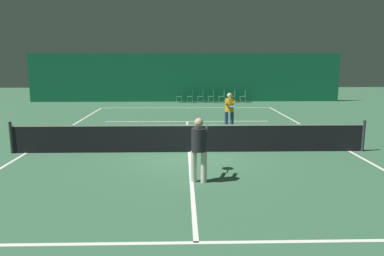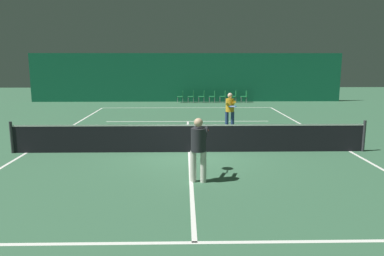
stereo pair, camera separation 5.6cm
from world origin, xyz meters
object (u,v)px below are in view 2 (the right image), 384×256
courtside_chair_1 (192,96)px  courtside_chair_4 (224,96)px  player_near (199,145)px  courtside_chair_0 (181,96)px  courtside_chair_2 (202,96)px  courtside_chair_3 (213,96)px  tennis_net (189,137)px  player_far (230,108)px  courtside_chair_5 (234,96)px  courtside_chair_6 (245,96)px

courtside_chair_1 → courtside_chair_4: size_ratio=1.00×
player_near → courtside_chair_0: (-0.59, 18.13, -0.48)m
courtside_chair_1 → courtside_chair_2: (0.78, 0.00, 0.00)m
courtside_chair_0 → courtside_chair_3: (2.34, 0.00, 0.00)m
tennis_net → courtside_chair_3: bearing=82.6°
tennis_net → courtside_chair_1: 15.02m
player_far → courtside_chair_1: player_far is taller
player_near → courtside_chair_0: bearing=11.0°
courtside_chair_2 → courtside_chair_4: bearing=90.0°
courtside_chair_1 → courtside_chair_3: size_ratio=1.00×
player_far → courtside_chair_5: 11.00m
player_far → courtside_chair_1: size_ratio=1.95×
courtside_chair_0 → courtside_chair_4: (3.12, 0.00, 0.00)m
player_far → courtside_chair_3: 10.88m
courtside_chair_5 → courtside_chair_0: bearing=-90.0°
player_far → courtside_chair_3: bearing=179.7°
courtside_chair_0 → courtside_chair_2: bearing=90.0°
player_near → courtside_chair_4: size_ratio=1.98×
courtside_chair_3 → courtside_chair_6: 2.34m
courtside_chair_3 → courtside_chair_5: same height
courtside_chair_6 → courtside_chair_3: bearing=-90.0°
courtside_chair_4 → courtside_chair_3: bearing=-90.0°
tennis_net → player_far: (1.87, 4.15, 0.45)m
courtside_chair_0 → courtside_chair_2: 1.56m
player_far → courtside_chair_6: player_far is taller
player_near → courtside_chair_2: size_ratio=1.98×
player_far → courtside_chair_6: 11.14m
player_far → courtside_chair_4: size_ratio=1.95×
tennis_net → courtside_chair_5: (3.50, 15.02, -0.03)m
player_near → courtside_chair_1: bearing=8.5°
player_far → courtside_chair_1: bearing=-172.1°
courtside_chair_3 → player_far: bearing=-0.4°
courtside_chair_5 → player_far: bearing=-8.5°
courtside_chair_3 → courtside_chair_4: size_ratio=1.00×
courtside_chair_2 → courtside_chair_5: (2.34, 0.00, 0.00)m
courtside_chair_2 → courtside_chair_1: bearing=-90.0°
courtside_chair_0 → courtside_chair_1: (0.78, 0.00, 0.00)m
courtside_chair_2 → courtside_chair_3: 0.78m
tennis_net → courtside_chair_4: (2.72, 15.02, -0.03)m
player_far → courtside_chair_4: 10.91m
player_near → player_far: size_ratio=1.01×
courtside_chair_2 → courtside_chair_4: same height
courtside_chair_2 → courtside_chair_5: size_ratio=1.00×
courtside_chair_2 → player_near: bearing=-3.1°
courtside_chair_1 → courtside_chair_6: (3.90, 0.00, 0.00)m
courtside_chair_0 → player_near: bearing=1.9°
courtside_chair_0 → courtside_chair_6: 4.68m
courtside_chair_0 → courtside_chair_3: same height
tennis_net → player_near: bearing=-86.5°
courtside_chair_1 → player_near: bearing=-0.6°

